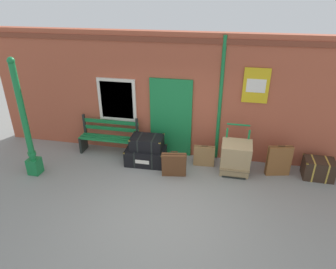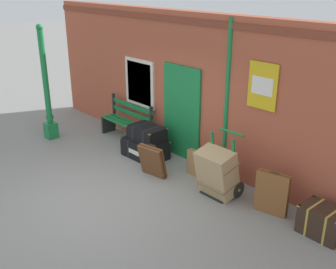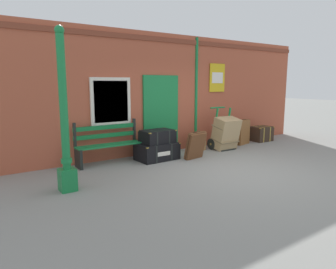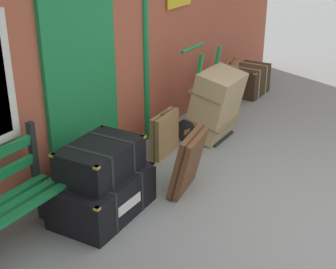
# 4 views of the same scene
# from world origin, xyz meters

# --- Properties ---
(ground_plane) EXTENTS (60.00, 60.00, 0.00)m
(ground_plane) POSITION_xyz_m (0.00, 0.00, 0.00)
(ground_plane) COLOR gray
(brick_facade) EXTENTS (10.40, 0.35, 3.20)m
(brick_facade) POSITION_xyz_m (-0.02, 2.60, 1.60)
(brick_facade) COLOR #AD5138
(brick_facade) RESTS_ON ground
(lamp_post) EXTENTS (0.28, 0.28, 2.83)m
(lamp_post) POSITION_xyz_m (-3.37, 0.78, 1.07)
(lamp_post) COLOR #197A3D
(lamp_post) RESTS_ON ground
(platform_bench) EXTENTS (1.60, 0.43, 1.01)m
(platform_bench) POSITION_xyz_m (-1.97, 2.16, 0.44)
(platform_bench) COLOR #197A3D
(platform_bench) RESTS_ON ground
(steamer_trunk_base) EXTENTS (1.04, 0.69, 0.43)m
(steamer_trunk_base) POSITION_xyz_m (-0.84, 1.80, 0.21)
(steamer_trunk_base) COLOR black
(steamer_trunk_base) RESTS_ON ground
(steamer_trunk_middle) EXTENTS (0.83, 0.58, 0.33)m
(steamer_trunk_middle) POSITION_xyz_m (-0.81, 1.83, 0.58)
(steamer_trunk_middle) COLOR black
(steamer_trunk_middle) RESTS_ON steamer_trunk_base
(porters_trolley) EXTENTS (0.71, 0.56, 1.21)m
(porters_trolley) POSITION_xyz_m (1.41, 1.85, 0.27)
(porters_trolley) COLOR black
(porters_trolley) RESTS_ON ground
(large_brown_trunk) EXTENTS (0.70, 0.62, 0.95)m
(large_brown_trunk) POSITION_xyz_m (1.41, 1.68, 0.48)
(large_brown_trunk) COLOR tan
(large_brown_trunk) RESTS_ON ground
(suitcase_caramel) EXTENTS (0.54, 0.15, 0.58)m
(suitcase_caramel) POSITION_xyz_m (0.64, 1.99, 0.27)
(suitcase_caramel) COLOR olive
(suitcase_caramel) RESTS_ON ground
(suitcase_cream) EXTENTS (0.61, 0.37, 0.69)m
(suitcase_cream) POSITION_xyz_m (-0.01, 1.31, 0.34)
(suitcase_cream) COLOR brown
(suitcase_cream) RESTS_ON ground
(suitcase_beige) EXTENTS (0.59, 0.27, 0.80)m
(suitcase_beige) POSITION_xyz_m (2.43, 1.93, 0.38)
(suitcase_beige) COLOR brown
(suitcase_beige) RESTS_ON ground
(corner_trunk) EXTENTS (0.70, 0.50, 0.49)m
(corner_trunk) POSITION_xyz_m (3.35, 1.99, 0.24)
(corner_trunk) COLOR #332319
(corner_trunk) RESTS_ON ground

